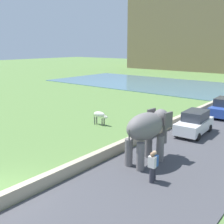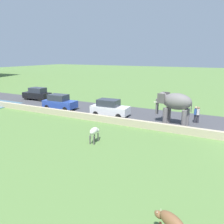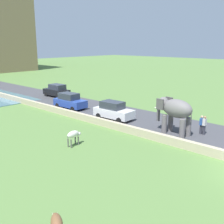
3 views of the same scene
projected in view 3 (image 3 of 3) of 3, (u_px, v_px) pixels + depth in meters
road_surface at (83, 107)px, 32.30m from camera, size 7.00×120.00×0.06m
barrier_wall at (68, 113)px, 28.21m from camera, size 0.40×110.00×0.65m
elephant at (175, 110)px, 22.21m from camera, size 1.70×3.54×2.99m
person_beside_elephant at (201, 124)px, 22.43m from camera, size 0.36×0.22×1.63m
person_trailing at (204, 125)px, 22.29m from camera, size 0.36×0.22×1.63m
car_black at (57, 91)px, 37.93m from camera, size 1.89×4.05×1.80m
car_white at (113, 111)px, 26.85m from camera, size 1.95×4.08×1.80m
car_blue at (70, 101)px, 31.26m from camera, size 1.92×4.07×1.80m
cow_white at (73, 135)px, 20.01m from camera, size 1.41×0.57×1.15m
cow_brown at (57, 224)px, 10.20m from camera, size 1.00×1.36×1.15m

